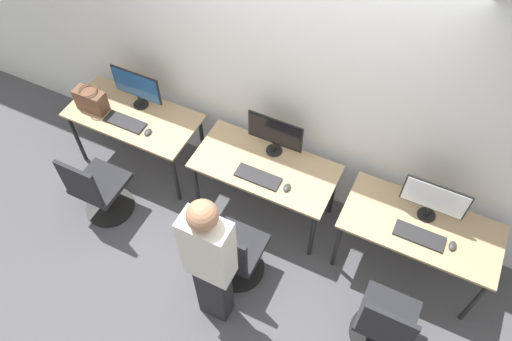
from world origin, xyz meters
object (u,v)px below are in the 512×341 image
object	(u,v)px
monitor_left	(137,87)
keyboard_center	(258,177)
keyboard_left	(125,122)
mouse_right	(453,246)
keyboard_right	(419,236)
office_chair_left	(98,191)
office_chair_right	(384,325)
handbag	(91,100)
mouse_left	(148,132)
office_chair_center	(234,255)
monitor_right	(434,199)
mouse_center	(287,188)
person_center	(210,262)
monitor_center	(275,134)

from	to	relation	value
monitor_left	keyboard_center	bearing A→B (deg)	-11.84
keyboard_left	mouse_right	size ratio (longest dim) A/B	4.52
mouse_right	keyboard_right	bearing A→B (deg)	-174.77
monitor_left	office_chair_left	distance (m)	1.04
keyboard_left	keyboard_right	bearing A→B (deg)	0.16
office_chair_right	handbag	world-z (taller)	handbag
mouse_left	handbag	size ratio (longest dim) A/B	0.30
office_chair_center	monitor_right	world-z (taller)	monitor_right
monitor_right	mouse_left	bearing A→B (deg)	-174.47
mouse_center	mouse_right	size ratio (longest dim) A/B	1.00
handbag	person_center	bearing A→B (deg)	-28.51
keyboard_right	mouse_right	xyz separation A→B (m)	(0.26, 0.02, 0.01)
mouse_left	keyboard_right	distance (m)	2.56
monitor_right	keyboard_right	bearing A→B (deg)	-90.00
monitor_right	keyboard_right	world-z (taller)	monitor_right
keyboard_center	handbag	bearing A→B (deg)	178.31
mouse_left	person_center	distance (m)	1.57
office_chair_left	monitor_center	xyz separation A→B (m)	(1.39, 0.90, 0.59)
keyboard_center	person_center	bearing A→B (deg)	-85.68
monitor_right	office_chair_left	bearing A→B (deg)	-163.62
mouse_center	monitor_left	bearing A→B (deg)	170.14
mouse_left	keyboard_right	size ratio (longest dim) A/B	0.22
mouse_left	office_chair_center	bearing A→B (deg)	-26.74
monitor_right	office_chair_right	size ratio (longest dim) A/B	0.58
keyboard_left	keyboard_center	bearing A→B (deg)	-1.20
office_chair_center	person_center	distance (m)	0.65
keyboard_left	office_chair_left	distance (m)	0.70
office_chair_left	monitor_center	bearing A→B (deg)	32.85
monitor_center	mouse_right	xyz separation A→B (m)	(1.67, -0.27, -0.22)
keyboard_left	handbag	world-z (taller)	handbag
keyboard_left	office_chair_left	world-z (taller)	office_chair_left
keyboard_center	office_chair_right	distance (m)	1.58
keyboard_left	handbag	distance (m)	0.40
keyboard_left	office_chair_right	xyz separation A→B (m)	(2.82, -0.65, -0.36)
keyboard_left	mouse_center	size ratio (longest dim) A/B	4.52
person_center	monitor_right	world-z (taller)	person_center
keyboard_center	office_chair_center	world-z (taller)	office_chair_center
mouse_left	handbag	bearing A→B (deg)	176.51
keyboard_left	monitor_center	size ratio (longest dim) A/B	0.79
monitor_right	handbag	size ratio (longest dim) A/B	1.71
mouse_center	keyboard_right	xyz separation A→B (m)	(1.14, 0.03, -0.01)
monitor_left	monitor_center	bearing A→B (deg)	1.60
person_center	keyboard_right	size ratio (longest dim) A/B	4.02
monitor_left	mouse_right	xyz separation A→B (m)	(3.09, -0.23, -0.22)
monitor_center	handbag	xyz separation A→B (m)	(-1.80, -0.28, -0.12)
keyboard_left	office_chair_center	xyz separation A→B (m)	(1.48, -0.63, -0.36)
office_chair_left	keyboard_right	world-z (taller)	office_chair_left
monitor_left	monitor_right	distance (m)	2.83
monitor_center	mouse_center	distance (m)	0.48
monitor_left	keyboard_left	xyz separation A→B (m)	(0.00, -0.27, -0.23)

